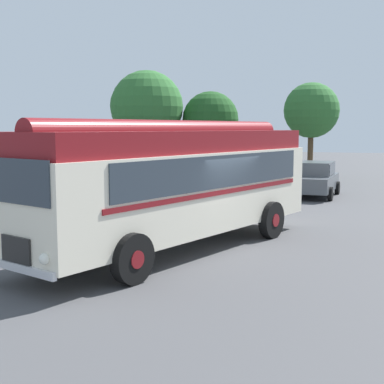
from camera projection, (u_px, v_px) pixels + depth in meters
The scene contains 9 objects.
ground_plane at pixel (207, 248), 14.66m from camera, with size 120.00×120.00×0.00m, color #474749.
vintage_bus at pixel (177, 180), 14.31m from camera, with size 6.00×10.28×3.49m.
car_near_left at pixel (152, 176), 27.18m from camera, with size 1.99×4.22×1.66m.
car_mid_left at pixel (200, 177), 26.82m from camera, with size 2.34×4.38×1.66m.
car_mid_right at pixel (264, 178), 26.18m from camera, with size 2.30×4.36×1.66m.
car_far_right at pixel (316, 179), 25.65m from camera, with size 2.30×4.36×1.66m.
tree_far_left at pixel (144, 107), 34.18m from camera, with size 4.66×4.66×6.94m.
tree_left_of_centre at pixel (212, 119), 34.56m from camera, with size 3.63×3.63×5.63m.
tree_centre at pixel (311, 110), 33.07m from camera, with size 3.43×3.43×6.08m.
Camera 1 is at (3.52, -13.93, 3.29)m, focal length 50.00 mm.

